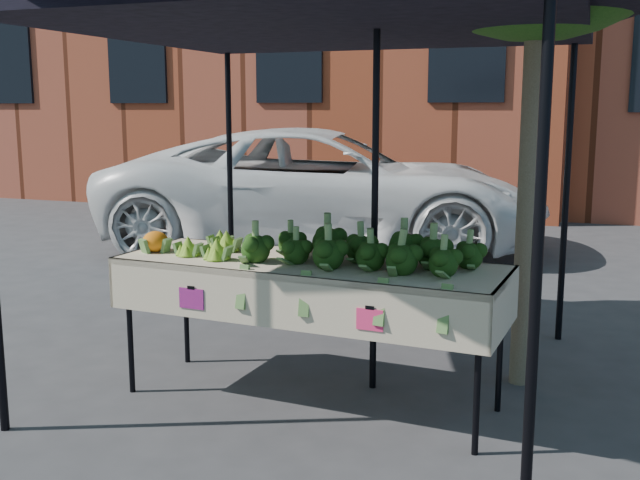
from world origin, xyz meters
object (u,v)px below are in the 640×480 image
at_px(canopy, 327,178).
at_px(table, 309,332).
at_px(street_tree, 533,86).
at_px(vehicle, 324,27).

bearing_deg(canopy, table, -84.85).
bearing_deg(street_tree, canopy, -164.41).
distance_m(vehicle, street_tree, 5.11).
xyz_separation_m(canopy, street_tree, (1.25, 0.35, 0.59)).
bearing_deg(vehicle, table, -173.33).
height_order(canopy, street_tree, street_tree).
relative_size(canopy, vehicle, 0.56).
bearing_deg(vehicle, street_tree, -157.13).
distance_m(table, vehicle, 5.71).
distance_m(canopy, vehicle, 4.98).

